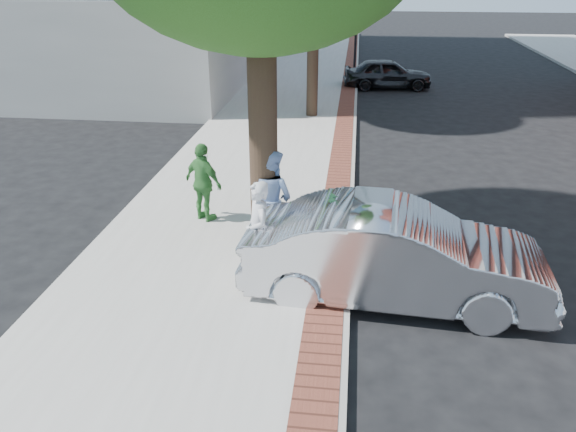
# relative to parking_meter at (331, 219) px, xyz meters

# --- Properties ---
(ground) EXTENTS (120.00, 120.00, 0.00)m
(ground) POSITION_rel_parking_meter_xyz_m (-0.71, -0.92, -1.21)
(ground) COLOR black
(ground) RESTS_ON ground
(sidewalk) EXTENTS (5.00, 60.00, 0.15)m
(sidewalk) POSITION_rel_parking_meter_xyz_m (-2.21, 7.08, -1.13)
(sidewalk) COLOR #9E9991
(sidewalk) RESTS_ON ground
(brick_strip) EXTENTS (0.60, 60.00, 0.01)m
(brick_strip) POSITION_rel_parking_meter_xyz_m (-0.01, 7.08, -1.05)
(brick_strip) COLOR brown
(brick_strip) RESTS_ON sidewalk
(curb) EXTENTS (0.10, 60.00, 0.15)m
(curb) POSITION_rel_parking_meter_xyz_m (0.34, 7.08, -1.13)
(curb) COLOR gray
(curb) RESTS_ON ground
(office_base) EXTENTS (18.20, 22.20, 4.00)m
(office_base) POSITION_rel_parking_meter_xyz_m (-13.71, 21.08, 0.79)
(office_base) COLOR gray
(office_base) RESTS_ON ground
(signal_near) EXTENTS (0.70, 0.15, 3.80)m
(signal_near) POSITION_rel_parking_meter_xyz_m (0.19, 21.08, 1.05)
(signal_near) COLOR black
(signal_near) RESTS_ON ground
(parking_meter) EXTENTS (0.12, 0.32, 1.47)m
(parking_meter) POSITION_rel_parking_meter_xyz_m (0.00, 0.00, 0.00)
(parking_meter) COLOR gray
(parking_meter) RESTS_ON sidewalk
(person_gray) EXTENTS (0.66, 0.76, 1.77)m
(person_gray) POSITION_rel_parking_meter_xyz_m (-1.21, -0.30, -0.17)
(person_gray) COLOR silver
(person_gray) RESTS_ON sidewalk
(person_officer) EXTENTS (1.19, 1.12, 1.94)m
(person_officer) POSITION_rel_parking_meter_xyz_m (-1.19, 0.97, -0.08)
(person_officer) COLOR #92B0E3
(person_officer) RESTS_ON sidewalk
(person_green) EXTENTS (1.06, 0.86, 1.68)m
(person_green) POSITION_rel_parking_meter_xyz_m (-2.75, 1.94, -0.21)
(person_green) COLOR #3D853C
(person_green) RESTS_ON sidewalk
(sedan_silver) EXTENTS (5.07, 2.07, 1.64)m
(sedan_silver) POSITION_rel_parking_meter_xyz_m (1.07, -0.43, -0.39)
(sedan_silver) COLOR silver
(sedan_silver) RESTS_ON ground
(bg_car) EXTENTS (3.97, 1.91, 1.31)m
(bg_car) POSITION_rel_parking_meter_xyz_m (1.67, 16.75, -0.55)
(bg_car) COLOR black
(bg_car) RESTS_ON ground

